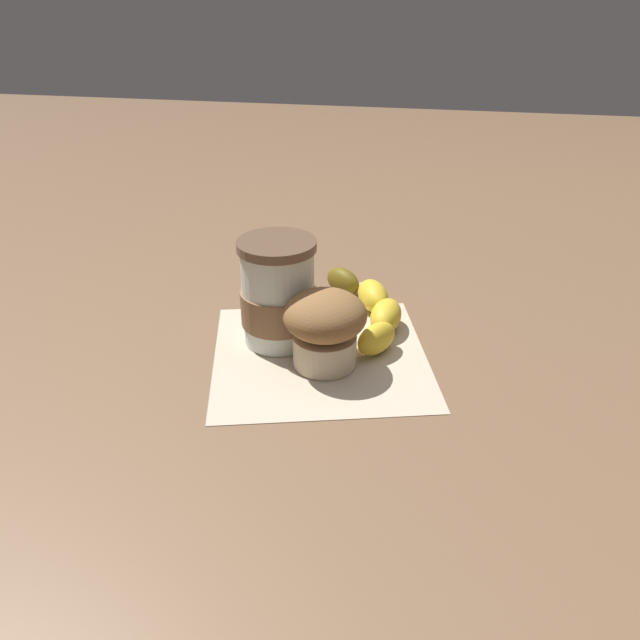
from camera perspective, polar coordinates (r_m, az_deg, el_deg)
The scene contains 6 objects.
ground_plane at distance 0.68m, azimuth -0.00°, elevation -3.26°, with size 3.00×3.00×0.00m, color brown.
paper_napkin at distance 0.68m, azimuth -0.00°, elevation -3.21°, with size 0.23×0.23×0.00m, color beige.
coffee_cup at distance 0.69m, azimuth -3.83°, elevation 2.27°, with size 0.09×0.09×0.12m.
muffin at distance 0.64m, azimuth 0.45°, elevation -0.49°, with size 0.09×0.09×0.08m.
banana at distance 0.75m, azimuth 4.69°, elevation 1.24°, with size 0.11×0.19×0.03m.
sugar_packet at distance 0.83m, azimuth 3.76°, elevation 2.93°, with size 0.05×0.03×0.01m, color pink.
Camera 1 is at (0.11, -0.57, 0.36)m, focal length 35.00 mm.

